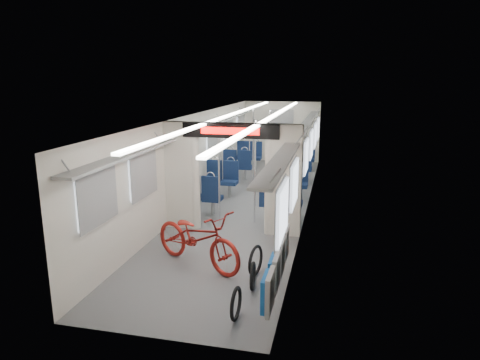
{
  "coord_description": "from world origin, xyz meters",
  "views": [
    {
      "loc": [
        2.09,
        -10.4,
        3.2
      ],
      "look_at": [
        0.12,
        -1.72,
        1.05
      ],
      "focal_mm": 32.0,
      "sensor_mm": 36.0,
      "label": 1
    }
  ],
  "objects": [
    {
      "name": "seat_bay_far_left",
      "position": [
        -0.94,
        3.46,
        0.54
      ],
      "size": [
        0.9,
        2.02,
        1.08
      ],
      "color": "#0D1C3C",
      "rests_on": "ground"
    },
    {
      "name": "bike_hoop_c",
      "position": [
        0.9,
        -4.0,
        0.24
      ],
      "size": [
        0.17,
        0.53,
        0.53
      ],
      "primitive_type": "torus",
      "rotation": [
        1.57,
        0.0,
        1.35
      ],
      "color": "black",
      "rests_on": "ground"
    },
    {
      "name": "stanchion_far_right",
      "position": [
        0.23,
        1.51,
        1.15
      ],
      "size": [
        0.04,
        0.04,
        2.3
      ],
      "primitive_type": "cylinder",
      "color": "silver",
      "rests_on": "ground"
    },
    {
      "name": "stanchion_far_left",
      "position": [
        -0.29,
        1.81,
        1.15
      ],
      "size": [
        0.04,
        0.04,
        2.3
      ],
      "primitive_type": "cylinder",
      "color": "silver",
      "rests_on": "ground"
    },
    {
      "name": "bicycle",
      "position": [
        -0.15,
        -3.83,
        0.51
      ],
      "size": [
        2.04,
        1.5,
        1.02
      ],
      "primitive_type": "imported",
      "rotation": [
        0.0,
        0.0,
        1.09
      ],
      "color": "maroon",
      "rests_on": "ground"
    },
    {
      "name": "stanchion_near_left",
      "position": [
        -0.4,
        -1.53,
        1.15
      ],
      "size": [
        0.04,
        0.04,
        2.3
      ],
      "primitive_type": "cylinder",
      "color": "silver",
      "rests_on": "ground"
    },
    {
      "name": "stanchion_near_right",
      "position": [
        0.38,
        -1.41,
        1.15
      ],
      "size": [
        0.04,
        0.04,
        2.3
      ],
      "primitive_type": "cylinder",
      "color": "silver",
      "rests_on": "ground"
    },
    {
      "name": "seat_bay_far_right",
      "position": [
        0.94,
        3.59,
        0.53
      ],
      "size": [
        0.89,
        1.99,
        1.07
      ],
      "color": "#0D1C3C",
      "rests_on": "ground"
    },
    {
      "name": "bike_hoop_a",
      "position": [
        0.89,
        -5.36,
        0.21
      ],
      "size": [
        0.07,
        0.47,
        0.47
      ],
      "primitive_type": "torus",
      "rotation": [
        1.57,
        0.0,
        1.53
      ],
      "color": "black",
      "rests_on": "ground"
    },
    {
      "name": "flip_bench",
      "position": [
        1.35,
        -4.75,
        0.58
      ],
      "size": [
        0.12,
        2.11,
        0.52
      ],
      "color": "gray",
      "rests_on": "carriage"
    },
    {
      "name": "carriage",
      "position": [
        0.0,
        -0.27,
        1.5
      ],
      "size": [
        12.0,
        12.02,
        2.31
      ],
      "color": "#515456",
      "rests_on": "ground"
    },
    {
      "name": "bike_hoop_b",
      "position": [
        0.94,
        -4.48,
        0.2
      ],
      "size": [
        0.08,
        0.45,
        0.45
      ],
      "primitive_type": "torus",
      "rotation": [
        1.57,
        0.0,
        1.64
      ],
      "color": "black",
      "rests_on": "ground"
    },
    {
      "name": "seat_bay_near_right",
      "position": [
        0.93,
        -0.2,
        0.56
      ],
      "size": [
        0.94,
        2.23,
        1.15
      ],
      "color": "#0D1C3C",
      "rests_on": "ground"
    },
    {
      "name": "seat_bay_near_left",
      "position": [
        -0.94,
        -0.25,
        0.54
      ],
      "size": [
        0.9,
        2.02,
        1.08
      ],
      "color": "#0D1C3C",
      "rests_on": "ground"
    }
  ]
}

